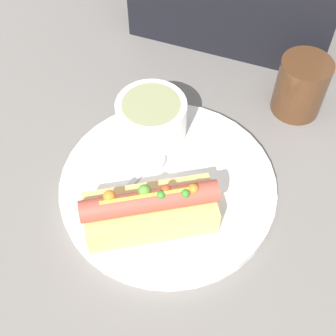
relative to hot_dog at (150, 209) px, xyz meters
name	(u,v)px	position (x,y,z in m)	size (l,w,h in m)	color
ground_plane	(168,189)	(0.00, 0.06, -0.04)	(4.00, 4.00, 0.00)	slate
dinner_plate	(168,186)	(0.00, 0.06, -0.03)	(0.29, 0.29, 0.02)	white
hot_dog	(150,209)	(0.00, 0.00, 0.00)	(0.17, 0.14, 0.07)	#DBAD60
soup_bowl	(151,116)	(-0.05, 0.14, 0.00)	(0.10, 0.10, 0.06)	white
spoon	(146,168)	(-0.03, 0.07, -0.02)	(0.06, 0.14, 0.01)	#B7B7BC
drinking_glass	(301,86)	(0.13, 0.27, 0.00)	(0.07, 0.07, 0.09)	#4C2D19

